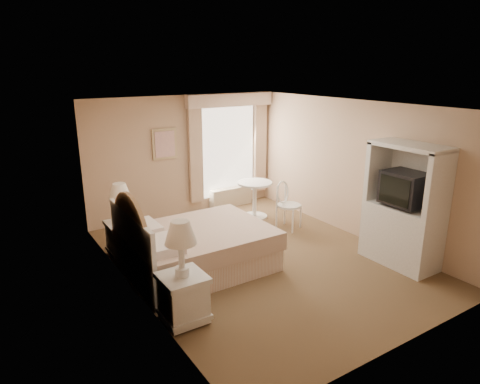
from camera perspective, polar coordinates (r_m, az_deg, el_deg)
room at (r=6.75m, az=2.75°, el=0.82°), size 4.21×5.51×2.51m
window at (r=9.45m, az=-1.38°, el=5.98°), size 2.05×0.22×2.51m
framed_art at (r=8.80m, az=-10.02°, el=6.32°), size 0.52×0.04×0.62m
bed at (r=6.70m, az=-6.42°, el=-7.46°), size 2.16×1.70×1.51m
nightstand_near at (r=5.39m, az=-7.65°, el=-12.24°), size 0.54×0.54×1.31m
nightstand_far at (r=7.38m, az=-15.37°, el=-4.78°), size 0.51×0.51×1.23m
round_table at (r=8.89m, az=1.96°, el=-0.23°), size 0.72×0.72×0.76m
cafe_chair at (r=8.32m, az=6.19°, el=-1.25°), size 0.60×0.60×0.94m
armoire at (r=7.21m, az=20.95°, el=-2.93°), size 0.59×1.17×1.95m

